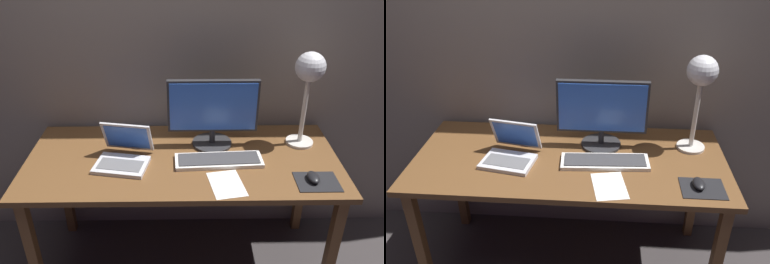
# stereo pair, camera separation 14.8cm
# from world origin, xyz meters

# --- Properties ---
(ground_plane) EXTENTS (4.80, 4.80, 0.00)m
(ground_plane) POSITION_xyz_m (0.00, 0.00, 0.00)
(ground_plane) COLOR #383333
(ground_plane) RESTS_ON ground
(back_wall) EXTENTS (4.80, 0.06, 2.60)m
(back_wall) POSITION_xyz_m (0.00, 0.40, 1.30)
(back_wall) COLOR gray
(back_wall) RESTS_ON ground
(desk) EXTENTS (1.60, 0.70, 0.74)m
(desk) POSITION_xyz_m (0.00, 0.00, 0.66)
(desk) COLOR brown
(desk) RESTS_ON ground
(monitor) EXTENTS (0.47, 0.21, 0.37)m
(monitor) POSITION_xyz_m (0.16, 0.13, 0.94)
(monitor) COLOR #28282B
(monitor) RESTS_ON desk
(keyboard_main) EXTENTS (0.45, 0.16, 0.03)m
(keyboard_main) POSITION_xyz_m (0.18, -0.04, 0.75)
(keyboard_main) COLOR silver
(keyboard_main) RESTS_ON desk
(laptop) EXTENTS (0.30, 0.29, 0.19)m
(laptop) POSITION_xyz_m (-0.29, -0.02, 0.79)
(laptop) COLOR silver
(laptop) RESTS_ON desk
(desk_lamp) EXTENTS (0.15, 0.15, 0.51)m
(desk_lamp) POSITION_xyz_m (0.64, 0.14, 1.13)
(desk_lamp) COLOR beige
(desk_lamp) RESTS_ON desk
(mousepad) EXTENTS (0.20, 0.16, 0.00)m
(mousepad) POSITION_xyz_m (0.63, -0.22, 0.74)
(mousepad) COLOR black
(mousepad) RESTS_ON desk
(mouse) EXTENTS (0.06, 0.10, 0.03)m
(mouse) POSITION_xyz_m (0.62, -0.21, 0.76)
(mouse) COLOR black
(mouse) RESTS_ON mousepad
(paper_sheet_near_mouse) EXTENTS (0.18, 0.23, 0.00)m
(paper_sheet_near_mouse) POSITION_xyz_m (0.21, -0.23, 0.74)
(paper_sheet_near_mouse) COLOR white
(paper_sheet_near_mouse) RESTS_ON desk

